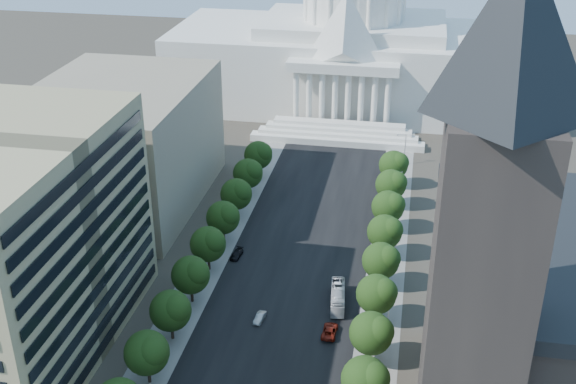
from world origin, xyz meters
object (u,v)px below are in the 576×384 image
Objects in this scene: car_silver at (260,318)px; car_red at (330,331)px; car_dark_b at (237,254)px; city_bus at (338,297)px.

car_silver is 0.72× the size of car_red.
car_dark_b is 0.42× the size of city_bus.
city_bus reaches higher than car_red.
car_dark_b is (-23.63, 23.47, -0.10)m from car_red.
car_silver is 0.36× the size of city_bus.
car_red is at bearing 0.07° from car_silver.
car_silver is 13.72m from car_red.
car_red reaches higher than car_dark_b.
car_red is 10.02m from city_bus.
car_silver is 23.93m from car_dark_b.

